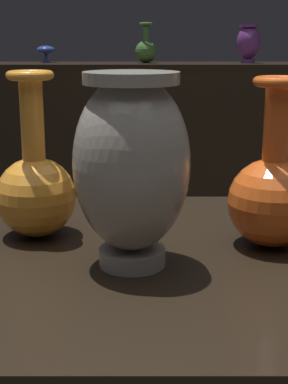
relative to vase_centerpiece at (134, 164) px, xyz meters
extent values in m
cube|color=black|center=(0.03, 0.04, -0.17)|extent=(1.20, 0.64, 0.05)
cube|color=black|center=(0.03, 2.24, -0.47)|extent=(2.60, 0.40, 0.95)
cube|color=black|center=(0.03, 2.24, 0.03)|extent=(2.60, 0.40, 0.04)
cylinder|color=gray|center=(0.00, 0.00, -0.13)|extent=(0.09, 0.09, 0.02)
ellipsoid|color=gray|center=(0.00, 0.00, 0.00)|extent=(0.16, 0.16, 0.24)
cylinder|color=gray|center=(0.00, 0.00, 0.11)|extent=(0.13, 0.13, 0.02)
sphere|color=#E55B1E|center=(0.21, 0.08, -0.08)|extent=(0.14, 0.14, 0.14)
cylinder|color=#E55B1E|center=(0.21, 0.08, 0.04)|extent=(0.04, 0.04, 0.12)
torus|color=#E55B1E|center=(0.21, 0.08, 0.10)|extent=(0.08, 0.08, 0.02)
sphere|color=orange|center=(-0.16, 0.13, -0.08)|extent=(0.13, 0.13, 0.13)
cylinder|color=orange|center=(-0.16, 0.13, 0.04)|extent=(0.04, 0.04, 0.14)
torus|color=orange|center=(-0.16, 0.13, 0.11)|extent=(0.07, 0.07, 0.01)
sphere|color=#477A38|center=(0.03, 2.26, 0.10)|extent=(0.11, 0.11, 0.11)
cylinder|color=#477A38|center=(0.03, 2.26, 0.19)|extent=(0.03, 0.03, 0.09)
torus|color=#477A38|center=(0.03, 2.26, 0.24)|extent=(0.07, 0.07, 0.01)
cylinder|color=#7A388E|center=(0.55, 2.25, 0.05)|extent=(0.07, 0.07, 0.02)
ellipsoid|color=#7A388E|center=(0.55, 2.25, 0.15)|extent=(0.12, 0.12, 0.17)
cylinder|color=#7A388E|center=(0.55, 2.25, 0.23)|extent=(0.10, 0.10, 0.01)
cylinder|color=#2D429E|center=(-0.49, 2.32, 0.05)|extent=(0.04, 0.04, 0.01)
cylinder|color=#2D429E|center=(-0.49, 2.32, 0.07)|extent=(0.02, 0.02, 0.03)
ellipsoid|color=#2D429E|center=(-0.49, 2.32, 0.11)|extent=(0.09, 0.09, 0.04)
camera|label=1|loc=(0.02, -0.76, 0.16)|focal=53.98mm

